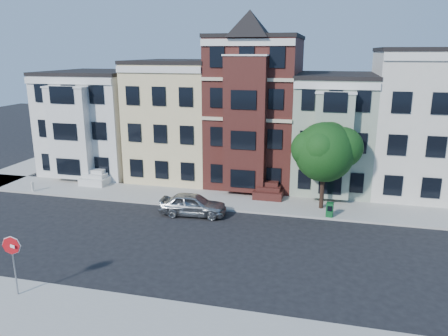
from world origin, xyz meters
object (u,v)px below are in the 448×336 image
(parked_car, at_px, (193,204))
(stop_sign, at_px, (14,262))
(street_tree, at_px, (324,156))
(fire_hydrant, at_px, (33,187))
(newspaper_box, at_px, (330,210))

(parked_car, bearing_deg, stop_sign, 155.62)
(street_tree, bearing_deg, fire_hydrant, -175.90)
(newspaper_box, height_order, stop_sign, stop_sign)
(parked_car, bearing_deg, street_tree, -72.84)
(street_tree, xyz_separation_m, parked_car, (-8.61, -3.19, -3.19))
(newspaper_box, height_order, fire_hydrant, newspaper_box)
(street_tree, bearing_deg, stop_sign, -131.18)
(stop_sign, bearing_deg, street_tree, 63.67)
(street_tree, distance_m, newspaper_box, 3.74)
(stop_sign, bearing_deg, parked_car, 83.63)
(parked_car, xyz_separation_m, fire_hydrant, (-13.98, 1.57, -0.31))
(parked_car, relative_size, newspaper_box, 4.60)
(street_tree, height_order, stop_sign, street_tree)
(street_tree, xyz_separation_m, newspaper_box, (0.60, -1.62, -3.32))
(fire_hydrant, xyz_separation_m, stop_sign, (9.33, -13.53, 1.31))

